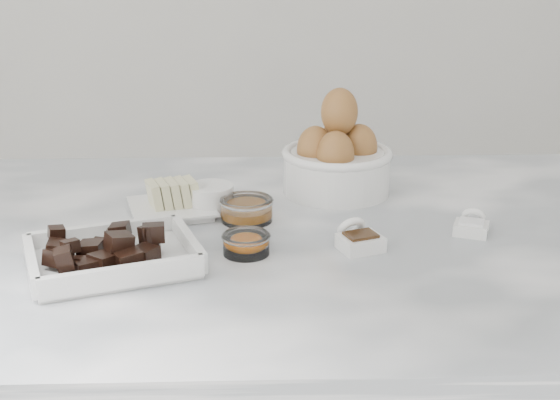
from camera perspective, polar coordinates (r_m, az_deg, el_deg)
The scene contains 9 objects.
marble_slab at distance 1.17m, azimuth -0.93°, elevation -3.28°, with size 1.20×0.80×0.04m, color white.
chocolate_dish at distance 1.06m, azimuth -12.16°, elevation -3.67°, with size 0.26×0.23×0.06m.
butter_plate at distance 1.24m, azimuth -8.05°, elevation -0.12°, with size 0.16×0.16×0.05m.
sugar_ramekin at distance 1.24m, azimuth -5.08°, elevation 0.22°, with size 0.07×0.07×0.04m.
egg_bowl at distance 1.32m, azimuth 4.19°, elevation 3.00°, with size 0.19×0.19×0.18m.
honey_bowl at distance 1.20m, azimuth -2.46°, elevation -0.67°, with size 0.08×0.08×0.04m.
zest_bowl at distance 1.08m, azimuth -2.49°, elevation -3.15°, with size 0.07×0.07×0.03m.
vanilla_spoon at distance 1.11m, azimuth 5.74°, elevation -2.82°, with size 0.07×0.08×0.04m.
salt_spoon at distance 1.19m, azimuth 13.85°, elevation -1.79°, with size 0.06×0.07×0.04m.
Camera 1 is at (-0.02, -1.08, 1.37)m, focal length 50.00 mm.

